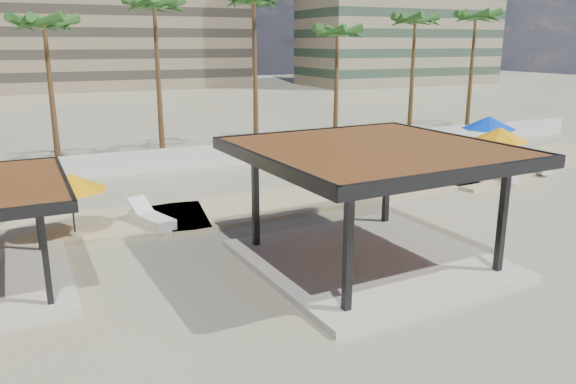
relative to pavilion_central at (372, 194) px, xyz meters
name	(u,v)px	position (x,y,z in m)	size (l,w,h in m)	color
ground	(374,253)	(0.62, 0.65, -2.34)	(200.00, 200.00, 0.00)	tan
promenade	(320,193)	(2.62, 8.31, -2.28)	(44.45, 7.97, 0.24)	#C6B284
boundary_wall	(224,154)	(0.62, 16.65, -1.74)	(56.00, 0.30, 1.20)	silver
pavilion_central	(372,194)	(0.00, 0.00, 0.00)	(8.16, 8.16, 3.92)	beige
umbrella_b	(70,182)	(-8.56, 6.45, -0.18)	(2.83, 2.83, 2.31)	beige
umbrella_c	(377,136)	(5.70, 8.31, 0.23)	(3.98, 3.98, 2.78)	beige
umbrella_d	(489,123)	(14.40, 9.85, 0.18)	(3.25, 3.25, 2.72)	beige
umbrella_e	(500,134)	(12.28, 6.84, 0.08)	(3.44, 3.44, 2.61)	beige
lounger_a	(152,219)	(-5.76, 6.50, -1.94)	(1.48, 2.52, 0.91)	silver
lounger_b	(501,175)	(12.23, 6.49, -1.97)	(1.09, 2.16, 0.78)	silver
lounger_c	(481,163)	(13.44, 9.22, -1.96)	(0.81, 2.20, 0.82)	silver
lounger_d	(537,167)	(15.41, 7.05, -1.98)	(1.09, 2.08, 0.75)	silver
palm_c	(44,29)	(-8.38, 18.75, 5.34)	(3.00, 3.00, 8.82)	brown
palm_d	(154,11)	(-2.38, 19.55, 6.42)	(3.00, 3.00, 9.97)	brown
palm_e	(254,7)	(3.62, 19.05, 6.77)	(3.00, 3.00, 10.34)	brown
palm_f	(337,36)	(9.62, 19.25, 5.06)	(3.00, 3.00, 8.51)	brown
palm_g	(415,25)	(15.62, 18.85, 5.85)	(3.00, 3.00, 9.36)	brown
palm_h	(475,21)	(21.62, 19.45, 6.18)	(3.00, 3.00, 9.71)	brown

